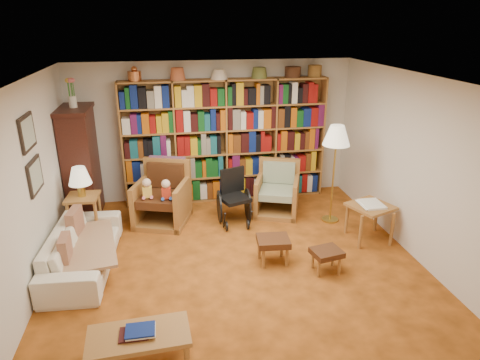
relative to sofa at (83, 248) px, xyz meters
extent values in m
plane|color=#BC5F1C|center=(2.05, -0.31, -0.28)|extent=(5.00, 5.00, 0.00)
plane|color=white|center=(2.05, -0.31, 2.22)|extent=(5.00, 5.00, 0.00)
plane|color=silver|center=(2.05, 2.19, 0.97)|extent=(5.00, 0.00, 5.00)
plane|color=silver|center=(2.05, -2.81, 0.97)|extent=(5.00, 0.00, 5.00)
plane|color=silver|center=(-0.45, -0.31, 0.97)|extent=(0.00, 5.00, 5.00)
plane|color=silver|center=(4.55, -0.31, 0.97)|extent=(0.00, 5.00, 5.00)
cube|color=#A06331|center=(2.25, 2.03, 0.82)|extent=(3.60, 0.30, 2.20)
cube|color=#3B1610|center=(-0.21, 1.69, 0.62)|extent=(0.45, 0.90, 1.80)
cube|color=#3B1610|center=(-0.21, 1.69, 1.55)|extent=(0.50, 0.95, 0.06)
cylinder|color=white|center=(-0.21, 1.69, 1.67)|extent=(0.12, 0.12, 0.18)
cube|color=black|center=(-0.43, -0.01, 1.62)|extent=(0.03, 0.52, 0.42)
cube|color=gray|center=(-0.42, -0.01, 1.62)|extent=(0.01, 0.44, 0.34)
cube|color=black|center=(-0.43, -0.01, 1.07)|extent=(0.03, 0.52, 0.42)
cube|color=gray|center=(-0.42, -0.01, 1.07)|extent=(0.01, 0.44, 0.34)
imported|color=silver|center=(0.00, 0.00, 0.00)|extent=(1.95, 0.86, 0.56)
cube|color=beige|center=(0.05, 0.00, 0.02)|extent=(0.94, 1.45, 0.04)
cube|color=maroon|center=(-0.13, 0.35, 0.17)|extent=(0.17, 0.41, 0.39)
cube|color=maroon|center=(-0.13, -0.35, 0.17)|extent=(0.12, 0.35, 0.35)
cube|color=#A06331|center=(-0.10, 0.91, 0.37)|extent=(0.49, 0.49, 0.04)
cylinder|color=#A06331|center=(-0.29, 0.72, 0.04)|extent=(0.05, 0.05, 0.63)
cylinder|color=#A06331|center=(0.09, 0.72, 0.04)|extent=(0.05, 0.05, 0.63)
cylinder|color=#A06331|center=(-0.29, 1.11, 0.04)|extent=(0.05, 0.05, 0.63)
cylinder|color=#A06331|center=(0.09, 1.11, 0.04)|extent=(0.05, 0.05, 0.63)
cylinder|color=#B49839|center=(-0.10, 0.91, 0.49)|extent=(0.11, 0.11, 0.19)
cone|color=#EDE3C2|center=(-0.10, 0.91, 0.72)|extent=(0.34, 0.34, 0.26)
cube|color=#A06331|center=(1.06, 1.18, -0.23)|extent=(1.02, 1.04, 0.09)
cube|color=#A06331|center=(0.70, 1.18, 0.07)|extent=(0.34, 0.81, 0.71)
cube|color=#A06331|center=(1.42, 1.18, 0.07)|extent=(0.34, 0.81, 0.71)
cube|color=#A06331|center=(1.06, 1.55, 0.22)|extent=(0.78, 0.34, 0.99)
cube|color=#472212|center=(1.06, 1.15, 0.16)|extent=(0.81, 0.86, 0.13)
cube|color=#472212|center=(1.06, 1.47, 0.45)|extent=(0.62, 0.30, 0.42)
cube|color=#B43047|center=(1.06, 1.59, 0.52)|extent=(0.61, 0.26, 0.44)
cube|color=#A06331|center=(3.01, 1.21, -0.24)|extent=(0.93, 0.94, 0.08)
cube|color=#A06331|center=(2.69, 1.21, 0.04)|extent=(0.32, 0.72, 0.63)
cube|color=#A06331|center=(3.33, 1.21, 0.04)|extent=(0.32, 0.72, 0.63)
cube|color=#A06331|center=(3.01, 1.54, 0.17)|extent=(0.70, 0.32, 0.89)
cube|color=#95A483|center=(3.01, 1.18, 0.12)|extent=(0.74, 0.78, 0.12)
cube|color=#95A483|center=(3.01, 1.47, 0.37)|extent=(0.55, 0.29, 0.38)
cube|color=black|center=(2.23, 0.97, 0.15)|extent=(0.55, 0.55, 0.06)
cube|color=black|center=(2.23, 1.18, 0.39)|extent=(0.42, 0.19, 0.43)
cylinder|color=black|center=(1.99, 1.06, -0.01)|extent=(0.03, 0.53, 0.53)
cylinder|color=black|center=(2.47, 1.06, -0.01)|extent=(0.03, 0.53, 0.53)
cylinder|color=black|center=(2.06, 0.70, -0.20)|extent=(0.03, 0.15, 0.15)
cylinder|color=black|center=(2.40, 0.70, -0.20)|extent=(0.03, 0.15, 0.15)
cylinder|color=#B49839|center=(3.81, 0.76, -0.26)|extent=(0.27, 0.27, 0.03)
cylinder|color=#B49839|center=(3.81, 0.76, 0.41)|extent=(0.03, 0.03, 1.37)
cone|color=#EDE3C2|center=(3.81, 0.76, 1.19)|extent=(0.43, 0.43, 0.31)
cube|color=#A06331|center=(4.14, 0.04, 0.27)|extent=(0.74, 0.74, 0.04)
cylinder|color=#A06331|center=(3.89, -0.20, -0.01)|extent=(0.05, 0.05, 0.53)
cylinder|color=#A06331|center=(4.38, -0.20, -0.01)|extent=(0.05, 0.05, 0.53)
cylinder|color=#A06331|center=(3.89, 0.29, -0.01)|extent=(0.05, 0.05, 0.53)
cylinder|color=#A06331|center=(4.38, 0.29, -0.01)|extent=(0.05, 0.05, 0.53)
cube|color=white|center=(4.14, 0.04, 0.31)|extent=(0.42, 0.46, 0.03)
cube|color=#472212|center=(2.55, -0.34, 0.05)|extent=(0.47, 0.41, 0.09)
cylinder|color=#A06331|center=(2.38, -0.47, -0.14)|extent=(0.04, 0.04, 0.28)
cylinder|color=#A06331|center=(2.71, -0.47, -0.14)|extent=(0.04, 0.04, 0.28)
cylinder|color=#A06331|center=(2.38, -0.21, -0.14)|extent=(0.04, 0.04, 0.28)
cylinder|color=#A06331|center=(2.71, -0.21, -0.14)|extent=(0.04, 0.04, 0.28)
cube|color=#472212|center=(3.19, -0.69, 0.01)|extent=(0.43, 0.39, 0.08)
cylinder|color=#A06331|center=(3.04, -0.80, -0.16)|extent=(0.04, 0.04, 0.25)
cylinder|color=#A06331|center=(3.33, -0.80, -0.16)|extent=(0.04, 0.04, 0.25)
cylinder|color=#A06331|center=(3.04, -0.58, -0.16)|extent=(0.04, 0.04, 0.25)
cylinder|color=#A06331|center=(3.33, -0.58, -0.16)|extent=(0.04, 0.04, 0.25)
cube|color=#A06331|center=(0.81, -1.90, 0.03)|extent=(1.00, 0.54, 0.05)
cylinder|color=#A06331|center=(1.26, -2.10, -0.14)|extent=(0.06, 0.06, 0.28)
cylinder|color=#A06331|center=(0.37, -1.70, -0.14)|extent=(0.06, 0.06, 0.28)
cylinder|color=#A06331|center=(1.26, -1.70, -0.14)|extent=(0.06, 0.06, 0.28)
cube|color=brown|center=(0.81, -1.90, 0.08)|extent=(0.29, 0.24, 0.05)
camera|label=1|loc=(1.19, -5.33, 2.90)|focal=32.00mm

